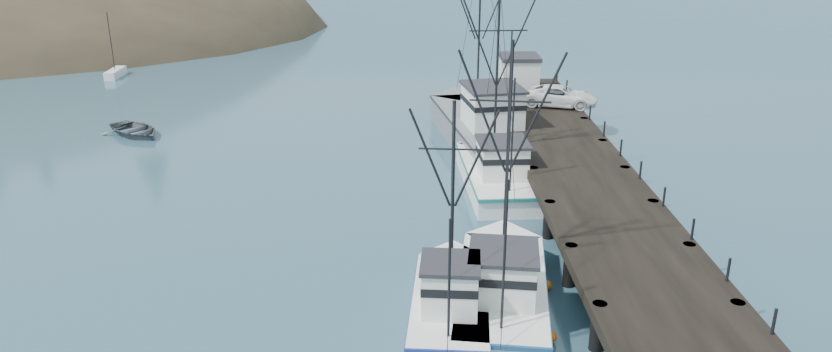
{
  "coord_description": "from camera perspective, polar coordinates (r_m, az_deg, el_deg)",
  "views": [
    {
      "loc": [
        4.08,
        -23.14,
        16.15
      ],
      "look_at": [
        4.73,
        13.39,
        2.5
      ],
      "focal_mm": 32.0,
      "sensor_mm": 36.0,
      "label": 1
    }
  ],
  "objects": [
    {
      "name": "pier",
      "position": [
        42.89,
        12.42,
        0.28
      ],
      "size": [
        6.0,
        44.0,
        2.0
      ],
      "color": "black",
      "rests_on": "ground"
    },
    {
      "name": "moored_sailboats",
      "position": [
        88.99,
        -28.4,
        7.81
      ],
      "size": [
        20.69,
        20.7,
        6.35
      ],
      "color": "white",
      "rests_on": "ground"
    },
    {
      "name": "trawler_near",
      "position": [
        31.85,
        6.63,
        -8.44
      ],
      "size": [
        4.96,
        11.35,
        11.42
      ],
      "color": "white",
      "rests_on": "ground"
    },
    {
      "name": "trawler_mid",
      "position": [
        30.58,
        2.66,
        -9.64
      ],
      "size": [
        3.73,
        9.2,
        9.38
      ],
      "color": "white",
      "rests_on": "ground"
    },
    {
      "name": "trawler_far",
      "position": [
        44.74,
        6.2,
        0.32
      ],
      "size": [
        4.35,
        11.87,
        12.05
      ],
      "color": "white",
      "rests_on": "ground"
    },
    {
      "name": "work_vessel",
      "position": [
        52.6,
        5.13,
        3.93
      ],
      "size": [
        7.18,
        16.79,
        13.81
      ],
      "color": "slate",
      "rests_on": "ground"
    },
    {
      "name": "pier_shed",
      "position": [
        59.24,
        7.93,
        7.88
      ],
      "size": [
        3.0,
        3.2,
        2.8
      ],
      "color": "silver",
      "rests_on": "pier"
    },
    {
      "name": "pickup_truck",
      "position": [
        55.18,
        11.02,
        6.06
      ],
      "size": [
        5.89,
        3.88,
        1.5
      ],
      "primitive_type": "imported",
      "rotation": [
        0.0,
        0.0,
        1.29
      ],
      "color": "white",
      "rests_on": "pier"
    },
    {
      "name": "motorboat",
      "position": [
        58.08,
        -20.77,
        2.98
      ],
      "size": [
        6.24,
        6.18,
        1.06
      ],
      "primitive_type": "imported",
      "rotation": [
        0.0,
        0.0,
        0.82
      ],
      "color": "#4E5357",
      "rests_on": "ground"
    }
  ]
}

